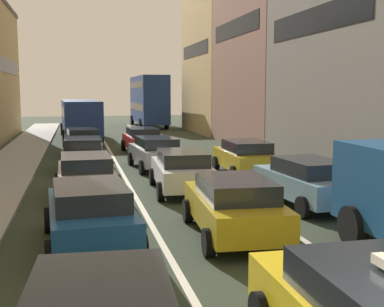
{
  "coord_description": "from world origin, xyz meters",
  "views": [
    {
      "loc": [
        -3.58,
        -3.42,
        3.6
      ],
      "look_at": [
        0.0,
        12.0,
        1.6
      ],
      "focal_mm": 46.46,
      "sensor_mm": 36.0,
      "label": 1
    }
  ],
  "objects_px": {
    "hatchback_centre_lane_third": "(182,170)",
    "wagon_right_lane_far": "(245,157)",
    "coupe_centre_lane_fourth": "(156,152)",
    "sedan_right_lane_behind_truck": "(308,181)",
    "sedan_centre_lane_second": "(234,205)",
    "sedan_centre_lane_fifth": "(142,140)",
    "sedan_left_lane_fifth": "(82,141)",
    "sedan_left_lane_fourth": "(83,153)",
    "bus_far_queue_secondary": "(149,99)",
    "wagon_left_lane_second": "(90,213)",
    "bus_mid_queue_primary": "(80,116)",
    "sedan_left_lane_third": "(86,175)"
  },
  "relations": [
    {
      "from": "sedan_right_lane_behind_truck",
      "to": "wagon_right_lane_far",
      "type": "distance_m",
      "value": 5.91
    },
    {
      "from": "hatchback_centre_lane_third",
      "to": "coupe_centre_lane_fourth",
      "type": "xyz_separation_m",
      "value": [
        -0.1,
        5.4,
        0.0
      ]
    },
    {
      "from": "sedan_centre_lane_second",
      "to": "wagon_right_lane_far",
      "type": "distance_m",
      "value": 9.2
    },
    {
      "from": "bus_far_queue_secondary",
      "to": "bus_mid_queue_primary",
      "type": "bearing_deg",
      "value": 149.26
    },
    {
      "from": "sedan_centre_lane_fifth",
      "to": "sedan_left_lane_fifth",
      "type": "relative_size",
      "value": 0.99
    },
    {
      "from": "sedan_left_lane_fourth",
      "to": "sedan_left_lane_fifth",
      "type": "relative_size",
      "value": 0.99
    },
    {
      "from": "sedan_left_lane_third",
      "to": "sedan_centre_lane_fifth",
      "type": "xyz_separation_m",
      "value": [
        3.43,
        11.77,
        0.0
      ]
    },
    {
      "from": "bus_far_queue_secondary",
      "to": "sedan_left_lane_fifth",
      "type": "bearing_deg",
      "value": 161.74
    },
    {
      "from": "wagon_right_lane_far",
      "to": "coupe_centre_lane_fourth",
      "type": "bearing_deg",
      "value": 55.88
    },
    {
      "from": "hatchback_centre_lane_third",
      "to": "wagon_right_lane_far",
      "type": "distance_m",
      "value": 4.47
    },
    {
      "from": "hatchback_centre_lane_third",
      "to": "sedan_right_lane_behind_truck",
      "type": "bearing_deg",
      "value": -128.15
    },
    {
      "from": "bus_far_queue_secondary",
      "to": "sedan_left_lane_third",
      "type": "bearing_deg",
      "value": 167.9
    },
    {
      "from": "hatchback_centre_lane_third",
      "to": "sedan_left_lane_fourth",
      "type": "bearing_deg",
      "value": 33.19
    },
    {
      "from": "sedan_centre_lane_second",
      "to": "sedan_left_lane_fourth",
      "type": "bearing_deg",
      "value": 20.41
    },
    {
      "from": "sedan_centre_lane_second",
      "to": "sedan_right_lane_behind_truck",
      "type": "distance_m",
      "value": 4.24
    },
    {
      "from": "hatchback_centre_lane_third",
      "to": "wagon_right_lane_far",
      "type": "bearing_deg",
      "value": -46.18
    },
    {
      "from": "sedan_centre_lane_second",
      "to": "hatchback_centre_lane_third",
      "type": "bearing_deg",
      "value": 4.79
    },
    {
      "from": "sedan_centre_lane_fifth",
      "to": "bus_far_queue_secondary",
      "type": "distance_m",
      "value": 21.8
    },
    {
      "from": "hatchback_centre_lane_third",
      "to": "sedan_left_lane_fifth",
      "type": "distance_m",
      "value": 12.1
    },
    {
      "from": "wagon_left_lane_second",
      "to": "coupe_centre_lane_fourth",
      "type": "height_order",
      "value": "same"
    },
    {
      "from": "coupe_centre_lane_fourth",
      "to": "bus_mid_queue_primary",
      "type": "xyz_separation_m",
      "value": [
        -3.27,
        15.74,
        0.96
      ]
    },
    {
      "from": "sedan_centre_lane_second",
      "to": "sedan_right_lane_behind_truck",
      "type": "xyz_separation_m",
      "value": [
        3.29,
        2.68,
        0.0
      ]
    },
    {
      "from": "sedan_left_lane_third",
      "to": "sedan_left_lane_fourth",
      "type": "distance_m",
      "value": 6.21
    },
    {
      "from": "sedan_centre_lane_second",
      "to": "coupe_centre_lane_fourth",
      "type": "bearing_deg",
      "value": 4.72
    },
    {
      "from": "sedan_left_lane_third",
      "to": "sedan_centre_lane_second",
      "type": "bearing_deg",
      "value": -148.38
    },
    {
      "from": "sedan_right_lane_behind_truck",
      "to": "bus_mid_queue_primary",
      "type": "xyz_separation_m",
      "value": [
        -6.77,
        24.14,
        0.96
      ]
    },
    {
      "from": "sedan_left_lane_third",
      "to": "coupe_centre_lane_fourth",
      "type": "bearing_deg",
      "value": -31.23
    },
    {
      "from": "coupe_centre_lane_fourth",
      "to": "sedan_left_lane_fourth",
      "type": "xyz_separation_m",
      "value": [
        -3.27,
        0.47,
        0.0
      ]
    },
    {
      "from": "sedan_centre_lane_second",
      "to": "coupe_centre_lane_fourth",
      "type": "height_order",
      "value": "same"
    },
    {
      "from": "sedan_left_lane_fourth",
      "to": "sedan_left_lane_fifth",
      "type": "bearing_deg",
      "value": 1.48
    },
    {
      "from": "hatchback_centre_lane_third",
      "to": "bus_mid_queue_primary",
      "type": "distance_m",
      "value": 21.42
    },
    {
      "from": "wagon_left_lane_second",
      "to": "bus_mid_queue_primary",
      "type": "relative_size",
      "value": 0.42
    },
    {
      "from": "sedan_left_lane_fourth",
      "to": "bus_mid_queue_primary",
      "type": "height_order",
      "value": "bus_mid_queue_primary"
    },
    {
      "from": "sedan_left_lane_third",
      "to": "bus_mid_queue_primary",
      "type": "distance_m",
      "value": 21.5
    },
    {
      "from": "bus_far_queue_secondary",
      "to": "hatchback_centre_lane_third",
      "type": "bearing_deg",
      "value": 173.51
    },
    {
      "from": "sedan_left_lane_fourth",
      "to": "sedan_centre_lane_fifth",
      "type": "relative_size",
      "value": 1.0
    },
    {
      "from": "coupe_centre_lane_fourth",
      "to": "sedan_left_lane_fifth",
      "type": "distance_m",
      "value": 7.03
    },
    {
      "from": "bus_far_queue_secondary",
      "to": "wagon_left_lane_second",
      "type": "bearing_deg",
      "value": 169.48
    },
    {
      "from": "sedan_centre_lane_fifth",
      "to": "sedan_left_lane_third",
      "type": "bearing_deg",
      "value": 161.71
    },
    {
      "from": "sedan_left_lane_fourth",
      "to": "bus_far_queue_secondary",
      "type": "bearing_deg",
      "value": -12.49
    },
    {
      "from": "coupe_centre_lane_fourth",
      "to": "sedan_right_lane_behind_truck",
      "type": "xyz_separation_m",
      "value": [
        3.5,
        -8.41,
        0.0
      ]
    },
    {
      "from": "wagon_left_lane_second",
      "to": "sedan_left_lane_fourth",
      "type": "height_order",
      "value": "same"
    },
    {
      "from": "coupe_centre_lane_fourth",
      "to": "bus_far_queue_secondary",
      "type": "distance_m",
      "value": 27.78
    },
    {
      "from": "sedan_centre_lane_fifth",
      "to": "bus_far_queue_secondary",
      "type": "bearing_deg",
      "value": -11.15
    },
    {
      "from": "sedan_centre_lane_second",
      "to": "bus_mid_queue_primary",
      "type": "xyz_separation_m",
      "value": [
        -3.48,
        26.82,
        0.96
      ]
    },
    {
      "from": "bus_far_queue_secondary",
      "to": "sedan_centre_lane_second",
      "type": "bearing_deg",
      "value": 174.58
    },
    {
      "from": "wagon_left_lane_second",
      "to": "bus_mid_queue_primary",
      "type": "distance_m",
      "value": 26.86
    },
    {
      "from": "wagon_left_lane_second",
      "to": "coupe_centre_lane_fourth",
      "type": "xyz_separation_m",
      "value": [
        3.28,
        11.11,
        0.0
      ]
    },
    {
      "from": "hatchback_centre_lane_third",
      "to": "sedan_left_lane_third",
      "type": "bearing_deg",
      "value": 99.16
    },
    {
      "from": "wagon_left_lane_second",
      "to": "coupe_centre_lane_fourth",
      "type": "distance_m",
      "value": 11.58
    }
  ]
}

